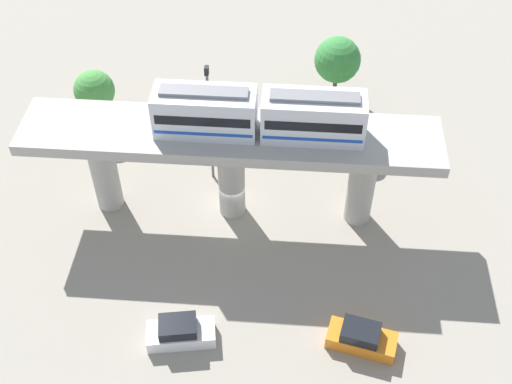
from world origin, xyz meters
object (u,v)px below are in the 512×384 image
(parked_car_orange, at_px, (361,338))
(tree_mid_lot, at_px, (338,60))
(signal_post, at_px, (210,120))
(tree_near_viaduct, at_px, (94,90))
(tree_far_corner, at_px, (349,111))
(parked_car_white, at_px, (180,332))
(train, at_px, (259,114))

(parked_car_orange, height_order, tree_mid_lot, tree_mid_lot)
(parked_car_orange, bearing_deg, signal_post, 50.35)
(tree_mid_lot, distance_m, signal_post, 14.26)
(parked_car_orange, bearing_deg, tree_near_viaduct, 59.60)
(tree_near_viaduct, distance_m, tree_mid_lot, 20.22)
(tree_far_corner, distance_m, signal_post, 11.50)
(tree_near_viaduct, distance_m, signal_post, 11.90)
(parked_car_orange, height_order, tree_far_corner, tree_far_corner)
(parked_car_orange, relative_size, tree_far_corner, 0.96)
(tree_near_viaduct, bearing_deg, tree_far_corner, -92.83)
(tree_near_viaduct, bearing_deg, parked_car_orange, -133.30)
(signal_post, bearing_deg, parked_car_orange, -142.54)
(parked_car_white, relative_size, tree_mid_lot, 0.74)
(parked_car_white, bearing_deg, train, -29.44)
(parked_car_white, distance_m, parked_car_orange, 11.11)
(tree_mid_lot, bearing_deg, signal_post, 138.53)
(parked_car_orange, xyz_separation_m, tree_far_corner, (18.83, 0.60, 2.56))
(train, height_order, parked_car_orange, train)
(parked_car_white, height_order, tree_far_corner, tree_far_corner)
(train, bearing_deg, tree_near_viaduct, 56.96)
(parked_car_white, height_order, signal_post, signal_post)
(tree_mid_lot, bearing_deg, parked_car_orange, -176.65)
(train, distance_m, parked_car_white, 14.54)
(train, distance_m, signal_post, 6.17)
(parked_car_white, distance_m, tree_far_corner, 22.09)
(train, xyz_separation_m, signal_post, (3.40, 3.77, -3.51))
(tree_mid_lot, relative_size, tree_far_corner, 1.27)
(tree_mid_lot, height_order, tree_far_corner, tree_mid_lot)
(train, height_order, tree_near_viaduct, train)
(train, distance_m, parked_car_orange, 15.36)
(parked_car_orange, relative_size, signal_post, 0.44)
(train, relative_size, tree_near_viaduct, 2.65)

